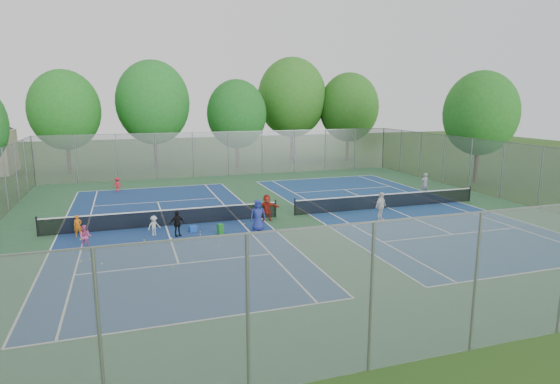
% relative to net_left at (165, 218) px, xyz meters
% --- Properties ---
extents(ground, '(120.00, 120.00, 0.00)m').
position_rel_net_left_xyz_m(ground, '(7.00, 0.00, -0.46)').
color(ground, '#264917').
rests_on(ground, ground).
extents(court_pad, '(32.00, 32.00, 0.01)m').
position_rel_net_left_xyz_m(court_pad, '(7.00, 0.00, -0.45)').
color(court_pad, '#2A5936').
rests_on(court_pad, ground).
extents(court_left, '(10.97, 23.77, 0.01)m').
position_rel_net_left_xyz_m(court_left, '(0.00, 0.00, -0.44)').
color(court_left, navy).
rests_on(court_left, court_pad).
extents(court_right, '(10.97, 23.77, 0.01)m').
position_rel_net_left_xyz_m(court_right, '(14.00, 0.00, -0.44)').
color(court_right, navy).
rests_on(court_right, court_pad).
extents(net_left, '(12.87, 0.10, 0.91)m').
position_rel_net_left_xyz_m(net_left, '(0.00, 0.00, 0.00)').
color(net_left, black).
rests_on(net_left, ground).
extents(net_right, '(12.87, 0.10, 0.91)m').
position_rel_net_left_xyz_m(net_right, '(14.00, 0.00, 0.00)').
color(net_right, black).
rests_on(net_right, ground).
extents(fence_north, '(32.00, 0.10, 4.00)m').
position_rel_net_left_xyz_m(fence_north, '(7.00, 16.00, 1.54)').
color(fence_north, gray).
rests_on(fence_north, ground).
extents(fence_south, '(32.00, 0.10, 4.00)m').
position_rel_net_left_xyz_m(fence_south, '(7.00, -16.00, 1.54)').
color(fence_south, gray).
rests_on(fence_south, ground).
extents(fence_east, '(0.10, 32.00, 4.00)m').
position_rel_net_left_xyz_m(fence_east, '(23.00, 0.00, 1.54)').
color(fence_east, gray).
rests_on(fence_east, ground).
extents(tree_nw, '(6.40, 6.40, 9.58)m').
position_rel_net_left_xyz_m(tree_nw, '(-7.00, 22.00, 5.44)').
color(tree_nw, '#443326').
rests_on(tree_nw, ground).
extents(tree_nl, '(7.20, 7.20, 10.69)m').
position_rel_net_left_xyz_m(tree_nl, '(1.00, 23.00, 6.09)').
color(tree_nl, '#443326').
rests_on(tree_nl, ground).
extents(tree_nc, '(6.00, 6.00, 8.85)m').
position_rel_net_left_xyz_m(tree_nc, '(9.00, 21.00, 4.94)').
color(tree_nc, '#443326').
rests_on(tree_nc, ground).
extents(tree_nr, '(7.60, 7.60, 11.42)m').
position_rel_net_left_xyz_m(tree_nr, '(16.00, 24.00, 6.59)').
color(tree_nr, '#443326').
rests_on(tree_nr, ground).
extents(tree_ne, '(6.60, 6.60, 9.77)m').
position_rel_net_left_xyz_m(tree_ne, '(22.00, 22.00, 5.51)').
color(tree_ne, '#443326').
rests_on(tree_ne, ground).
extents(tree_side_e, '(6.00, 6.00, 9.20)m').
position_rel_net_left_xyz_m(tree_side_e, '(26.00, 6.00, 5.29)').
color(tree_side_e, '#443326').
rests_on(tree_side_e, ground).
extents(ball_crate, '(0.43, 0.43, 0.33)m').
position_rel_net_left_xyz_m(ball_crate, '(1.28, -1.61, -0.29)').
color(ball_crate, '#174DB0').
rests_on(ball_crate, ground).
extents(ball_hopper, '(0.37, 0.37, 0.56)m').
position_rel_net_left_xyz_m(ball_hopper, '(2.56, -2.54, -0.18)').
color(ball_hopper, '#248529').
rests_on(ball_hopper, ground).
extents(student_a, '(0.47, 0.39, 1.12)m').
position_rel_net_left_xyz_m(student_a, '(-4.41, -0.60, 0.10)').
color(student_a, orange).
rests_on(student_a, ground).
extents(student_b, '(0.61, 0.51, 1.13)m').
position_rel_net_left_xyz_m(student_b, '(-3.90, -2.82, 0.11)').
color(student_b, '#DE5698').
rests_on(student_b, ground).
extents(student_c, '(0.77, 0.62, 1.05)m').
position_rel_net_left_xyz_m(student_c, '(-0.71, -1.67, 0.07)').
color(student_c, beige).
rests_on(student_c, ground).
extents(student_d, '(0.84, 0.52, 1.34)m').
position_rel_net_left_xyz_m(student_d, '(0.41, -2.18, 0.21)').
color(student_d, black).
rests_on(student_d, ground).
extents(student_e, '(0.88, 0.61, 1.71)m').
position_rel_net_left_xyz_m(student_e, '(4.62, -2.48, 0.40)').
color(student_e, navy).
rests_on(student_e, ground).
extents(student_f, '(1.48, 0.70, 1.54)m').
position_rel_net_left_xyz_m(student_f, '(5.68, -0.60, 0.31)').
color(student_f, '#9E2416').
rests_on(student_f, ground).
extents(child_far_baseline, '(0.76, 0.50, 1.11)m').
position_rel_net_left_xyz_m(child_far_baseline, '(-2.61, 11.07, 0.10)').
color(child_far_baseline, red).
rests_on(child_far_baseline, ground).
extents(instructor, '(0.59, 0.39, 1.60)m').
position_rel_net_left_xyz_m(instructor, '(18.83, 2.95, 0.35)').
color(instructor, gray).
rests_on(instructor, ground).
extents(teen_court_b, '(1.07, 0.83, 1.69)m').
position_rel_net_left_xyz_m(teen_court_b, '(11.89, -2.70, 0.39)').
color(teen_court_b, white).
rests_on(teen_court_b, ground).
extents(tennis_ball_0, '(0.07, 0.07, 0.07)m').
position_rel_net_left_xyz_m(tennis_ball_0, '(1.53, -2.46, -0.42)').
color(tennis_ball_0, '#B9D030').
rests_on(tennis_ball_0, ground).
extents(tennis_ball_1, '(0.07, 0.07, 0.07)m').
position_rel_net_left_xyz_m(tennis_ball_1, '(1.62, -1.89, -0.42)').
color(tennis_ball_1, gold).
rests_on(tennis_ball_1, ground).
extents(tennis_ball_2, '(0.07, 0.07, 0.07)m').
position_rel_net_left_xyz_m(tennis_ball_2, '(-0.31, -6.78, -0.42)').
color(tennis_ball_2, '#AACB2F').
rests_on(tennis_ball_2, ground).
extents(tennis_ball_3, '(0.07, 0.07, 0.07)m').
position_rel_net_left_xyz_m(tennis_ball_3, '(4.22, -1.03, -0.42)').
color(tennis_ball_3, '#D7F138').
rests_on(tennis_ball_3, ground).
extents(tennis_ball_4, '(0.07, 0.07, 0.07)m').
position_rel_net_left_xyz_m(tennis_ball_4, '(3.49, -4.62, -0.42)').
color(tennis_ball_4, '#C0D832').
rests_on(tennis_ball_4, ground).
extents(tennis_ball_5, '(0.07, 0.07, 0.07)m').
position_rel_net_left_xyz_m(tennis_ball_5, '(2.08, -4.54, -0.42)').
color(tennis_ball_5, '#E7F138').
rests_on(tennis_ball_5, ground).
extents(tennis_ball_6, '(0.07, 0.07, 0.07)m').
position_rel_net_left_xyz_m(tennis_ball_6, '(-3.98, -4.84, -0.42)').
color(tennis_ball_6, '#E7F438').
rests_on(tennis_ball_6, ground).
extents(tennis_ball_7, '(0.07, 0.07, 0.07)m').
position_rel_net_left_xyz_m(tennis_ball_7, '(-1.26, -2.53, -0.42)').
color(tennis_ball_7, '#B5C52E').
rests_on(tennis_ball_7, ground).
extents(tennis_ball_8, '(0.07, 0.07, 0.07)m').
position_rel_net_left_xyz_m(tennis_ball_8, '(0.06, -2.62, -0.42)').
color(tennis_ball_8, '#CAF438').
rests_on(tennis_ball_8, ground).
extents(tennis_ball_9, '(0.07, 0.07, 0.07)m').
position_rel_net_left_xyz_m(tennis_ball_9, '(-4.27, -1.39, -0.42)').
color(tennis_ball_9, yellow).
rests_on(tennis_ball_9, ground).
extents(tennis_ball_10, '(0.07, 0.07, 0.07)m').
position_rel_net_left_xyz_m(tennis_ball_10, '(-3.61, -4.64, -0.42)').
color(tennis_ball_10, '#D4F538').
rests_on(tennis_ball_10, ground).
extents(tennis_ball_11, '(0.07, 0.07, 0.07)m').
position_rel_net_left_xyz_m(tennis_ball_11, '(-3.11, -5.46, -0.42)').
color(tennis_ball_11, '#E4F438').
rests_on(tennis_ball_11, ground).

